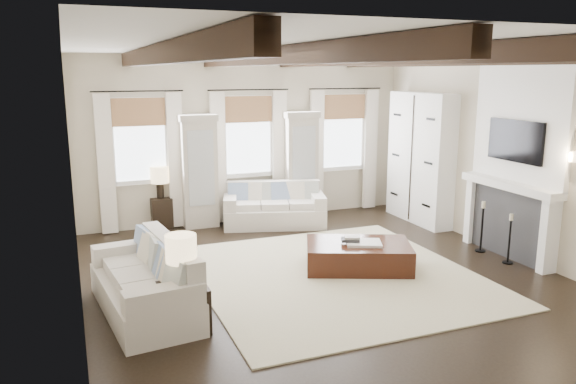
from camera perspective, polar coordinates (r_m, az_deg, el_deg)
name	(u,v)px	position (r m, az deg, el deg)	size (l,w,h in m)	color
ground	(329,282)	(7.98, 4.23, -9.12)	(7.50, 7.50, 0.00)	black
room_shell	(350,139)	(8.63, 6.34, 5.42)	(6.54, 7.54, 3.22)	beige
area_rug	(335,275)	(8.23, 4.79, -8.38)	(3.86, 4.16, 0.02)	beige
sofa_back	(274,208)	(10.74, -1.43, -1.62)	(2.07, 1.36, 0.81)	beige
sofa_left	(149,284)	(7.13, -13.91, -9.03)	(1.16, 2.13, 0.87)	beige
ottoman	(358,256)	(8.47, 7.14, -6.47)	(1.52, 0.95, 0.40)	black
tray	(364,243)	(8.36, 7.71, -5.15)	(0.50, 0.38, 0.04)	white
book_lower	(350,240)	(8.35, 6.34, -4.84)	(0.26, 0.20, 0.04)	#262628
book_upper	(352,237)	(8.36, 6.53, -4.58)	(0.22, 0.17, 0.03)	beige
side_table_front	(183,308)	(6.60, -10.57, -11.50)	(0.53, 0.53, 0.53)	black
lamp_front	(181,251)	(6.37, -10.81, -5.95)	(0.35, 0.35, 0.60)	black
side_table_back	(161,213)	(10.82, -12.75, -2.07)	(0.38, 0.38, 0.58)	black
lamp_back	(160,177)	(10.67, -12.92, 1.54)	(0.35, 0.35, 0.60)	black
candlestick_near	(509,243)	(9.25, 21.55, -4.84)	(0.16, 0.16, 0.78)	black
candlestick_far	(482,231)	(9.68, 19.08, -3.76)	(0.17, 0.17, 0.84)	black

